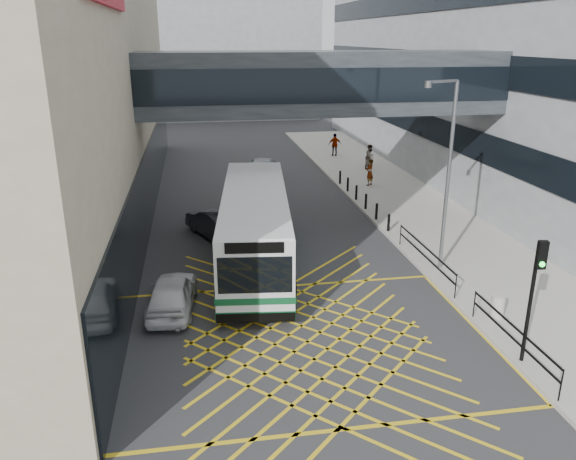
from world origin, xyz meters
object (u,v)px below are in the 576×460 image
street_lamp (446,166)px  pedestrian_a (370,172)px  car_white (172,293)px  pedestrian_b (370,157)px  car_dark (217,223)px  pedestrian_c (335,145)px  litter_bin (498,306)px  car_silver (263,165)px  bus (255,226)px  traffic_light (535,285)px

street_lamp → pedestrian_a: bearing=61.9°
car_white → pedestrian_b: 25.27m
car_white → car_dark: car_dark is taller
pedestrian_c → litter_bin: bearing=94.0°
car_silver → car_white: bearing=87.8°
car_silver → street_lamp: bearing=119.0°
pedestrian_c → street_lamp: bearing=92.9°
bus → car_white: size_ratio=2.81×
traffic_light → pedestrian_b: size_ratio=2.19×
car_white → pedestrian_a: size_ratio=2.47×
bus → traffic_light: traffic_light is taller
bus → traffic_light: size_ratio=3.06×
traffic_light → pedestrian_c: bearing=92.5°
traffic_light → pedestrian_a: 21.97m
car_dark → street_lamp: (9.23, -6.00, 3.94)m
car_silver → pedestrian_b: pedestrian_b is taller
car_silver → pedestrian_a: 8.18m
car_silver → pedestrian_a: pedestrian_a is taller
traffic_light → bus: bearing=133.0°
litter_bin → pedestrian_a: (1.12, 18.93, 0.48)m
car_white → pedestrian_b: pedestrian_b is taller
pedestrian_a → litter_bin: bearing=44.8°
car_white → pedestrian_c: bearing=-110.3°
bus → car_dark: size_ratio=2.60×
car_dark → pedestrian_b: bearing=-156.6°
litter_bin → pedestrian_b: size_ratio=0.45×
car_dark → pedestrian_b: 17.84m
traffic_light → street_lamp: bearing=92.5°
car_dark → litter_bin: size_ratio=5.75×
bus → car_white: bus is taller
bus → pedestrian_b: bus is taller
car_white → traffic_light: (10.77, -5.65, 2.08)m
traffic_light → pedestrian_c: 31.98m
car_white → pedestrian_c: 29.14m
car_silver → street_lamp: 20.22m
car_white → traffic_light: 12.34m
car_dark → car_silver: car_dark is taller
bus → pedestrian_c: 24.09m
street_lamp → car_white: bearing=166.9°
bus → car_silver: bus is taller
traffic_light → car_white: bearing=158.3°
bus → car_silver: size_ratio=2.67×
car_silver → traffic_light: (4.78, -26.64, 2.06)m
street_lamp → pedestrian_a: 14.83m
pedestrian_a → pedestrian_b: (1.51, 4.78, 0.03)m
traffic_light → litter_bin: (0.71, 2.89, -2.21)m
car_white → car_silver: 21.83m
bus → pedestrian_b: size_ratio=6.71×
street_lamp → traffic_light: bearing=-116.0°
bus → pedestrian_a: bus is taller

